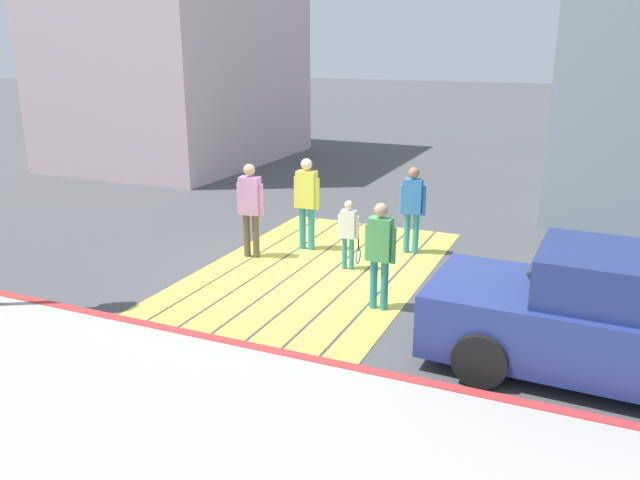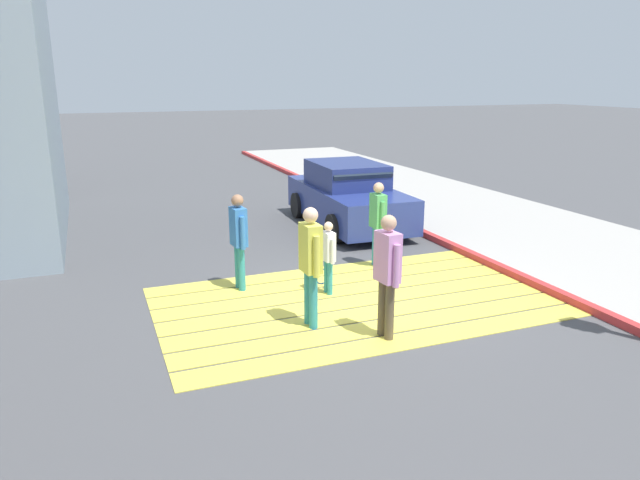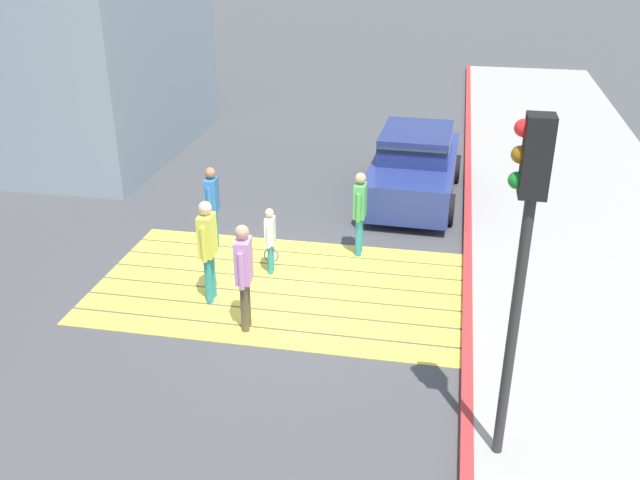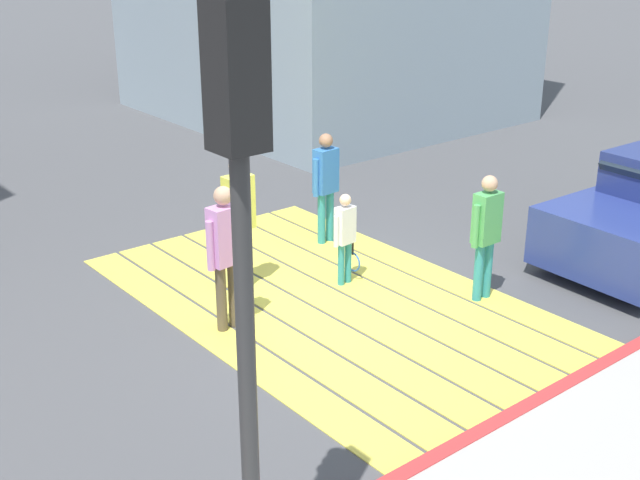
{
  "view_description": "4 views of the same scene",
  "coord_description": "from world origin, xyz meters",
  "px_view_note": "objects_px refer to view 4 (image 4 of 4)",
  "views": [
    {
      "loc": [
        -9.69,
        -4.32,
        3.86
      ],
      "look_at": [
        -0.51,
        -0.3,
        0.75
      ],
      "focal_mm": 35.56,
      "sensor_mm": 36.0,
      "label": 1
    },
    {
      "loc": [
        3.88,
        8.22,
        3.55
      ],
      "look_at": [
        0.65,
        0.07,
        1.14
      ],
      "focal_mm": 33.02,
      "sensor_mm": 36.0,
      "label": 2
    },
    {
      "loc": [
        -2.76,
        10.56,
        6.0
      ],
      "look_at": [
        -0.77,
        0.23,
        1.09
      ],
      "focal_mm": 39.51,
      "sensor_mm": 36.0,
      "label": 3
    },
    {
      "loc": [
        -7.44,
        6.21,
        4.66
      ],
      "look_at": [
        0.34,
        -0.12,
        0.71
      ],
      "focal_mm": 46.9,
      "sensor_mm": 36.0,
      "label": 4
    }
  ],
  "objects_px": {
    "traffic_light_corner": "(239,210)",
    "pedestrian_child_with_racket": "(345,234)",
    "pedestrian_teen_behind": "(225,248)",
    "pedestrian_adult_side": "(239,214)",
    "pedestrian_adult_trailing": "(486,229)",
    "pedestrian_adult_lead": "(326,180)"
  },
  "relations": [
    {
      "from": "traffic_light_corner",
      "to": "pedestrian_child_with_racket",
      "type": "bearing_deg",
      "value": -47.3
    },
    {
      "from": "traffic_light_corner",
      "to": "pedestrian_teen_behind",
      "type": "bearing_deg",
      "value": -31.0
    },
    {
      "from": "pedestrian_adult_side",
      "to": "pedestrian_teen_behind",
      "type": "relative_size",
      "value": 1.01
    },
    {
      "from": "traffic_light_corner",
      "to": "pedestrian_adult_trailing",
      "type": "xyz_separation_m",
      "value": [
        2.39,
        -5.24,
        -2.07
      ]
    },
    {
      "from": "traffic_light_corner",
      "to": "pedestrian_teen_behind",
      "type": "distance_m",
      "value": 4.83
    },
    {
      "from": "traffic_light_corner",
      "to": "pedestrian_adult_side",
      "type": "height_order",
      "value": "traffic_light_corner"
    },
    {
      "from": "pedestrian_child_with_racket",
      "to": "pedestrian_adult_trailing",
      "type": "bearing_deg",
      "value": -144.26
    },
    {
      "from": "traffic_light_corner",
      "to": "pedestrian_adult_side",
      "type": "bearing_deg",
      "value": -33.26
    },
    {
      "from": "pedestrian_adult_trailing",
      "to": "pedestrian_child_with_racket",
      "type": "relative_size",
      "value": 1.31
    },
    {
      "from": "pedestrian_child_with_racket",
      "to": "pedestrian_adult_side",
      "type": "bearing_deg",
      "value": 57.16
    },
    {
      "from": "pedestrian_adult_trailing",
      "to": "traffic_light_corner",
      "type": "bearing_deg",
      "value": 114.55
    },
    {
      "from": "pedestrian_adult_side",
      "to": "traffic_light_corner",
      "type": "bearing_deg",
      "value": 146.74
    },
    {
      "from": "traffic_light_corner",
      "to": "pedestrian_child_with_racket",
      "type": "xyz_separation_m",
      "value": [
        3.86,
        -4.18,
        -2.33
      ]
    },
    {
      "from": "pedestrian_adult_trailing",
      "to": "pedestrian_teen_behind",
      "type": "relative_size",
      "value": 0.93
    },
    {
      "from": "pedestrian_adult_side",
      "to": "pedestrian_child_with_racket",
      "type": "xyz_separation_m",
      "value": [
        -0.75,
        -1.16,
        -0.34
      ]
    },
    {
      "from": "traffic_light_corner",
      "to": "pedestrian_adult_lead",
      "type": "height_order",
      "value": "traffic_light_corner"
    },
    {
      "from": "pedestrian_adult_trailing",
      "to": "pedestrian_teen_behind",
      "type": "bearing_deg",
      "value": 65.2
    },
    {
      "from": "pedestrian_adult_side",
      "to": "pedestrian_child_with_racket",
      "type": "height_order",
      "value": "pedestrian_adult_side"
    },
    {
      "from": "pedestrian_adult_trailing",
      "to": "pedestrian_child_with_racket",
      "type": "bearing_deg",
      "value": 35.74
    },
    {
      "from": "pedestrian_adult_side",
      "to": "pedestrian_adult_lead",
      "type": "bearing_deg",
      "value": -73.17
    },
    {
      "from": "traffic_light_corner",
      "to": "pedestrian_adult_trailing",
      "type": "distance_m",
      "value": 6.12
    },
    {
      "from": "pedestrian_adult_trailing",
      "to": "pedestrian_adult_lead",
      "type": "bearing_deg",
      "value": 5.95
    }
  ]
}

